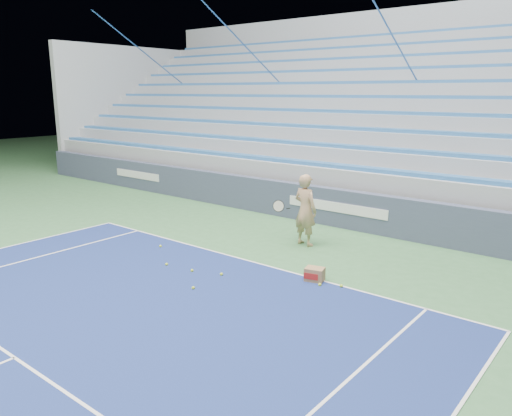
{
  "coord_description": "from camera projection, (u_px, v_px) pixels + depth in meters",
  "views": [
    {
      "loc": [
        6.94,
        3.46,
        3.84
      ],
      "look_at": [
        -0.25,
        12.38,
        1.15
      ],
      "focal_mm": 35.0,
      "sensor_mm": 36.0,
      "label": 1
    }
  ],
  "objects": [
    {
      "name": "tennis_player",
      "position": [
        305.0,
        210.0,
        12.58
      ],
      "size": [
        0.97,
        0.88,
        1.83
      ],
      "color": "tan",
      "rests_on": "ground"
    },
    {
      "name": "tennis_ball_3",
      "position": [
        221.0,
        274.0,
        10.63
      ],
      "size": [
        0.07,
        0.07,
        0.07
      ],
      "primitive_type": "sphere",
      "color": "#C2E02D",
      "rests_on": "ground"
    },
    {
      "name": "tennis_ball_6",
      "position": [
        193.0,
        288.0,
        9.89
      ],
      "size": [
        0.07,
        0.07,
        0.07
      ],
      "primitive_type": "sphere",
      "color": "#C2E02D",
      "rests_on": "ground"
    },
    {
      "name": "tennis_ball_5",
      "position": [
        341.0,
        286.0,
        9.99
      ],
      "size": [
        0.07,
        0.07,
        0.07
      ],
      "primitive_type": "sphere",
      "color": "#C2E02D",
      "rests_on": "ground"
    },
    {
      "name": "tennis_ball_0",
      "position": [
        161.0,
        246.0,
        12.55
      ],
      "size": [
        0.07,
        0.07,
        0.07
      ],
      "primitive_type": "sphere",
      "color": "#C2E02D",
      "rests_on": "ground"
    },
    {
      "name": "tennis_ball_2",
      "position": [
        320.0,
        285.0,
        10.06
      ],
      "size": [
        0.07,
        0.07,
        0.07
      ],
      "primitive_type": "sphere",
      "color": "#C2E02D",
      "rests_on": "ground"
    },
    {
      "name": "sponsor_barrier",
      "position": [
        339.0,
        208.0,
        14.41
      ],
      "size": [
        30.0,
        0.32,
        1.1
      ],
      "color": "#3B435B",
      "rests_on": "ground"
    },
    {
      "name": "ball_box",
      "position": [
        315.0,
        274.0,
        10.31
      ],
      "size": [
        0.44,
        0.38,
        0.29
      ],
      "color": "olive",
      "rests_on": "ground"
    },
    {
      "name": "tennis_ball_1",
      "position": [
        192.0,
        271.0,
        10.85
      ],
      "size": [
        0.07,
        0.07,
        0.07
      ],
      "primitive_type": "sphere",
      "color": "#C2E02D",
      "rests_on": "ground"
    },
    {
      "name": "tennis_ball_4",
      "position": [
        167.0,
        264.0,
        11.24
      ],
      "size": [
        0.07,
        0.07,
        0.07
      ],
      "primitive_type": "sphere",
      "color": "#C2E02D",
      "rests_on": "ground"
    },
    {
      "name": "bleachers",
      "position": [
        418.0,
        132.0,
        18.33
      ],
      "size": [
        31.0,
        9.15,
        7.3
      ],
      "color": "#989CA1",
      "rests_on": "ground"
    }
  ]
}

